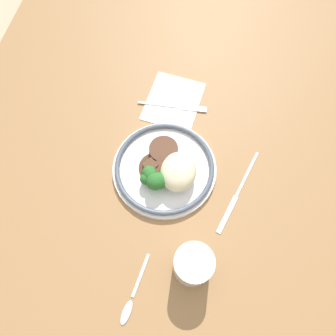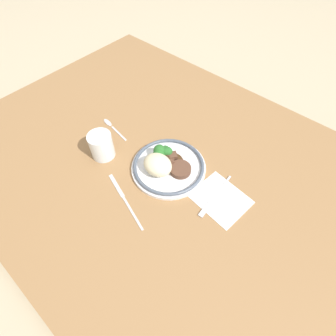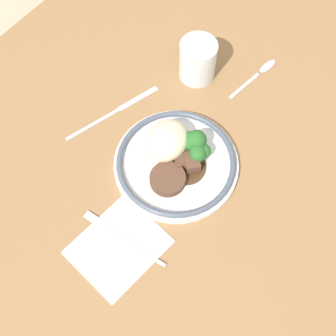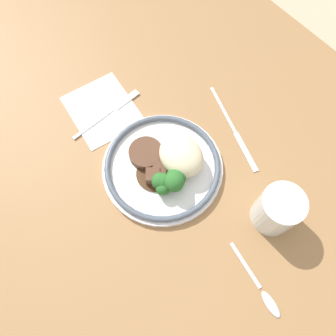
{
  "view_description": "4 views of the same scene",
  "coord_description": "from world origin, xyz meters",
  "px_view_note": "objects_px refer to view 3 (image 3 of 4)",
  "views": [
    {
      "loc": [
        0.26,
        0.08,
        0.78
      ],
      "look_at": [
        -0.03,
        0.02,
        0.09
      ],
      "focal_mm": 35.0,
      "sensor_mm": 36.0,
      "label": 1
    },
    {
      "loc": [
        -0.4,
        0.42,
        0.76
      ],
      "look_at": [
        -0.06,
        0.03,
        0.07
      ],
      "focal_mm": 28.0,
      "sensor_mm": 36.0,
      "label": 2
    },
    {
      "loc": [
        -0.4,
        -0.24,
        0.89
      ],
      "look_at": [
        -0.07,
        0.01,
        0.07
      ],
      "focal_mm": 50.0,
      "sensor_mm": 36.0,
      "label": 3
    },
    {
      "loc": [
        0.18,
        -0.15,
        0.68
      ],
      "look_at": [
        -0.03,
        0.02,
        0.06
      ],
      "focal_mm": 35.0,
      "sensor_mm": 36.0,
      "label": 4
    }
  ],
  "objects_px": {
    "plate": "(176,157)",
    "fork": "(116,234)",
    "spoon": "(262,71)",
    "juice_glass": "(198,61)",
    "knife": "(117,111)"
  },
  "relations": [
    {
      "from": "knife",
      "to": "plate",
      "type": "bearing_deg",
      "value": -79.33
    },
    {
      "from": "knife",
      "to": "fork",
      "type": "bearing_deg",
      "value": -122.33
    },
    {
      "from": "plate",
      "to": "spoon",
      "type": "xyz_separation_m",
      "value": [
        0.31,
        -0.01,
        -0.02
      ]
    },
    {
      "from": "knife",
      "to": "spoon",
      "type": "distance_m",
      "value": 0.34
    },
    {
      "from": "fork",
      "to": "spoon",
      "type": "xyz_separation_m",
      "value": [
        0.5,
        -0.01,
        -0.0
      ]
    },
    {
      "from": "plate",
      "to": "fork",
      "type": "relative_size",
      "value": 1.36
    },
    {
      "from": "knife",
      "to": "spoon",
      "type": "xyz_separation_m",
      "value": [
        0.29,
        -0.19,
        0.0
      ]
    },
    {
      "from": "juice_glass",
      "to": "fork",
      "type": "relative_size",
      "value": 0.5
    },
    {
      "from": "plate",
      "to": "fork",
      "type": "height_order",
      "value": "plate"
    },
    {
      "from": "plate",
      "to": "fork",
      "type": "distance_m",
      "value": 0.19
    },
    {
      "from": "spoon",
      "to": "juice_glass",
      "type": "bearing_deg",
      "value": 138.66
    },
    {
      "from": "fork",
      "to": "spoon",
      "type": "height_order",
      "value": "same"
    },
    {
      "from": "spoon",
      "to": "fork",
      "type": "bearing_deg",
      "value": -172.7
    },
    {
      "from": "fork",
      "to": "knife",
      "type": "xyz_separation_m",
      "value": [
        0.21,
        0.18,
        -0.0
      ]
    },
    {
      "from": "spoon",
      "to": "plate",
      "type": "bearing_deg",
      "value": -174.02
    }
  ]
}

